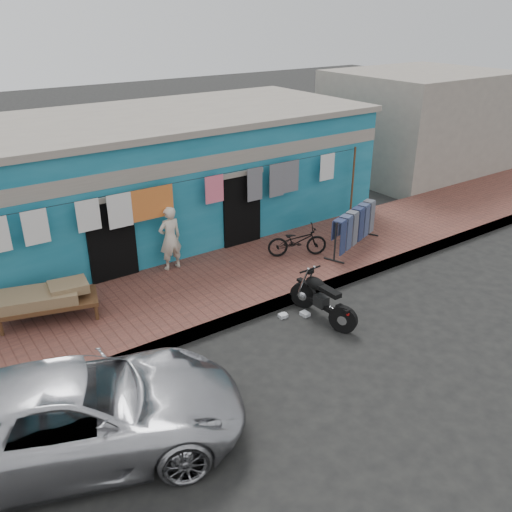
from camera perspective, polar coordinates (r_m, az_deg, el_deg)
The scene contains 15 objects.
ground at distance 10.60m, azimuth 6.32°, elevation -9.39°, with size 80.00×80.00×0.00m, color black.
sidewalk at distance 12.60m, azimuth -2.62°, elevation -2.68°, with size 28.00×3.00×0.25m, color brown.
curb at distance 11.55m, azimuth 1.29°, elevation -5.39°, with size 28.00×0.10×0.25m, color gray.
building at distance 15.31m, azimuth -10.93°, elevation 8.24°, with size 12.20×5.20×3.36m.
neighbor_right at distance 22.03m, azimuth 16.57°, elevation 13.24°, with size 6.00×5.00×3.80m, color #9E9384.
clothesline at distance 12.76m, azimuth -7.23°, elevation 5.85°, with size 10.06×0.06×2.10m.
car at distance 8.39m, azimuth -18.40°, elevation -15.37°, with size 2.23×4.91×1.38m, color silver.
seated_person at distance 12.76m, azimuth -9.03°, elevation 1.86°, with size 0.56×0.37×1.55m, color beige.
bicycle at distance 13.44m, azimuth 4.37°, elevation 1.92°, with size 0.52×1.47×0.95m, color black.
motorcycle at distance 11.21m, azimuth 7.06°, elevation -4.39°, with size 0.56×1.54×1.00m, color black, non-canonical shape.
charpoy at distance 11.51m, azimuth -21.01°, elevation -4.69°, with size 2.16×1.44×0.67m, color brown, non-canonical shape.
jeans_rack at distance 14.07m, azimuth 10.26°, elevation 2.90°, with size 2.22×1.18×1.06m, color black, non-canonical shape.
litter_a at distance 11.42m, azimuth 2.85°, elevation -6.29°, with size 0.18×0.14×0.08m, color silver.
litter_b at distance 11.43m, azimuth 2.94°, elevation -6.26°, with size 0.15×0.11×0.08m, color silver.
litter_c at distance 11.52m, azimuth 5.18°, elevation -6.08°, with size 0.19×0.15×0.08m, color silver.
Camera 1 is at (-5.96, -6.46, 5.92)m, focal length 38.00 mm.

